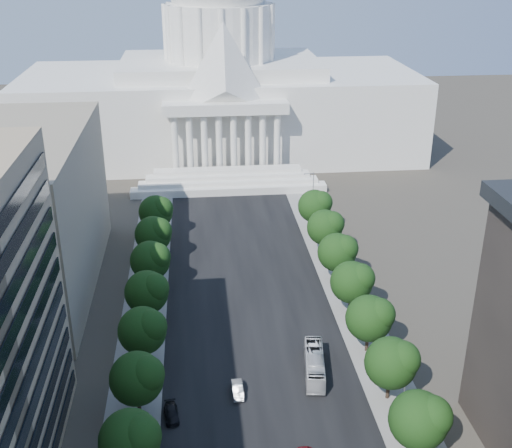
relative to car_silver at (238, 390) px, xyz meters
name	(u,v)px	position (x,y,z in m)	size (l,w,h in m)	color
road_asphalt	(248,300)	(3.86, 26.97, -0.74)	(30.00, 260.00, 0.01)	black
sidewalk_left	(145,305)	(-15.14, 26.97, -0.74)	(8.00, 260.00, 0.02)	gray
sidewalk_right	(347,295)	(22.86, 26.97, -0.74)	(8.00, 260.00, 0.02)	gray
capitol	(221,88)	(3.86, 121.86, 19.27)	(120.00, 56.00, 73.00)	white
tree_l_d	(132,439)	(-13.80, -15.22, 5.71)	(7.79, 7.60, 9.97)	#33261C
tree_l_e	(139,377)	(-13.80, -3.22, 5.71)	(7.79, 7.60, 9.97)	#33261C
tree_l_f	(144,330)	(-13.80, 8.78, 5.71)	(7.79, 7.60, 9.97)	#33261C
tree_l_g	(148,291)	(-13.80, 20.78, 5.71)	(7.79, 7.60, 9.97)	#33261C
tree_l_h	(152,260)	(-13.80, 32.78, 5.71)	(7.79, 7.60, 9.97)	#33261C
tree_l_i	(155,233)	(-13.80, 44.78, 5.71)	(7.79, 7.60, 9.97)	#33261C
tree_l_j	(157,211)	(-13.80, 56.78, 5.71)	(7.79, 7.60, 9.97)	#33261C
tree_r_d	(422,419)	(22.20, -15.22, 5.71)	(7.79, 7.60, 9.97)	#33261C
tree_r_e	(394,362)	(22.20, -3.22, 5.71)	(7.79, 7.60, 9.97)	#33261C
tree_r_f	(371,317)	(22.20, 8.78, 5.71)	(7.79, 7.60, 9.97)	#33261C
tree_r_g	(354,281)	(22.20, 20.78, 5.71)	(7.79, 7.60, 9.97)	#33261C
tree_r_h	(339,251)	(22.20, 32.78, 5.71)	(7.79, 7.60, 9.97)	#33261C
tree_r_i	(327,226)	(22.20, 44.78, 5.71)	(7.79, 7.60, 9.97)	#33261C
tree_r_j	(316,205)	(22.20, 56.78, 5.71)	(7.79, 7.60, 9.97)	#33261C
streetlight_c	(403,364)	(23.77, -3.03, 5.08)	(2.61, 0.44, 9.00)	gray
streetlight_d	(360,281)	(23.77, 21.97, 5.08)	(2.61, 0.44, 9.00)	gray
streetlight_e	(332,225)	(23.77, 46.97, 5.08)	(2.61, 0.44, 9.00)	gray
streetlight_f	(311,185)	(23.77, 71.97, 5.08)	(2.61, 0.44, 9.00)	gray
car_silver	(238,390)	(0.00, 0.00, 0.00)	(1.57, 4.50, 1.48)	#A9ABB1
car_dark_b	(171,413)	(-9.64, -4.20, -0.06)	(1.92, 4.73, 1.37)	black
city_bus	(315,364)	(12.24, 3.87, 0.92)	(2.78, 11.90, 3.31)	silver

